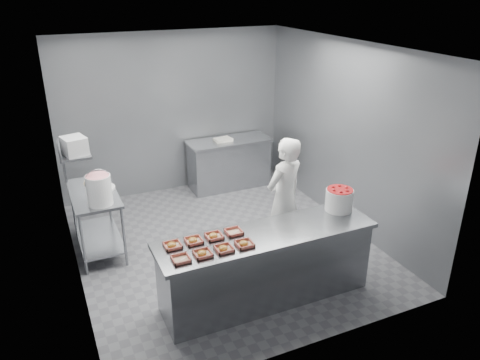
{
  "coord_description": "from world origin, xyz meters",
  "views": [
    {
      "loc": [
        -2.19,
        -5.47,
        3.57
      ],
      "look_at": [
        0.18,
        -0.2,
        1.07
      ],
      "focal_mm": 35.0,
      "sensor_mm": 36.0,
      "label": 1
    }
  ],
  "objects_px": {
    "tray_6": "(214,236)",
    "tray_7": "(234,232)",
    "appliance": "(74,146)",
    "service_counter": "(266,266)",
    "tray_5": "(193,241)",
    "strawberry_tub": "(339,199)",
    "tray_2": "(224,249)",
    "tray_3": "(244,244)",
    "glaze_bucket": "(99,189)",
    "back_counter": "(229,163)",
    "tray_0": "(181,259)",
    "tray_1": "(203,254)",
    "tray_4": "(172,245)",
    "prep_table": "(96,212)",
    "worker": "(284,198)"
  },
  "relations": [
    {
      "from": "tray_4",
      "to": "tray_2",
      "type": "bearing_deg",
      "value": -31.18
    },
    {
      "from": "tray_1",
      "to": "tray_4",
      "type": "distance_m",
      "value": 0.38
    },
    {
      "from": "tray_2",
      "to": "tray_3",
      "type": "height_order",
      "value": "same"
    },
    {
      "from": "tray_6",
      "to": "appliance",
      "type": "relative_size",
      "value": 0.63
    },
    {
      "from": "tray_1",
      "to": "strawberry_tub",
      "type": "xyz_separation_m",
      "value": [
        1.92,
        0.3,
        0.13
      ]
    },
    {
      "from": "strawberry_tub",
      "to": "glaze_bucket",
      "type": "distance_m",
      "value": 3.03
    },
    {
      "from": "tray_4",
      "to": "glaze_bucket",
      "type": "bearing_deg",
      "value": 111.0
    },
    {
      "from": "tray_0",
      "to": "tray_6",
      "type": "bearing_deg",
      "value": 31.34
    },
    {
      "from": "tray_0",
      "to": "worker",
      "type": "relative_size",
      "value": 0.11
    },
    {
      "from": "service_counter",
      "to": "tray_1",
      "type": "bearing_deg",
      "value": -170.14
    },
    {
      "from": "tray_5",
      "to": "appliance",
      "type": "height_order",
      "value": "appliance"
    },
    {
      "from": "tray_4",
      "to": "worker",
      "type": "relative_size",
      "value": 0.11
    },
    {
      "from": "back_counter",
      "to": "tray_0",
      "type": "relative_size",
      "value": 8.01
    },
    {
      "from": "tray_2",
      "to": "tray_6",
      "type": "bearing_deg",
      "value": 90.0
    },
    {
      "from": "service_counter",
      "to": "appliance",
      "type": "height_order",
      "value": "appliance"
    },
    {
      "from": "back_counter",
      "to": "tray_0",
      "type": "bearing_deg",
      "value": -120.16
    },
    {
      "from": "tray_7",
      "to": "appliance",
      "type": "bearing_deg",
      "value": 133.66
    },
    {
      "from": "back_counter",
      "to": "glaze_bucket",
      "type": "relative_size",
      "value": 3.11
    },
    {
      "from": "tray_5",
      "to": "appliance",
      "type": "bearing_deg",
      "value": 122.63
    },
    {
      "from": "tray_5",
      "to": "service_counter",
      "type": "bearing_deg",
      "value": -9.86
    },
    {
      "from": "worker",
      "to": "tray_6",
      "type": "bearing_deg",
      "value": 8.08
    },
    {
      "from": "prep_table",
      "to": "tray_7",
      "type": "xyz_separation_m",
      "value": [
        1.3,
        -1.8,
        0.33
      ]
    },
    {
      "from": "worker",
      "to": "tray_5",
      "type": "bearing_deg",
      "value": 4.23
    },
    {
      "from": "tray_6",
      "to": "appliance",
      "type": "bearing_deg",
      "value": 128.53
    },
    {
      "from": "tray_5",
      "to": "strawberry_tub",
      "type": "height_order",
      "value": "strawberry_tub"
    },
    {
      "from": "tray_7",
      "to": "glaze_bucket",
      "type": "bearing_deg",
      "value": 132.08
    },
    {
      "from": "service_counter",
      "to": "tray_2",
      "type": "relative_size",
      "value": 13.88
    },
    {
      "from": "tray_2",
      "to": "appliance",
      "type": "height_order",
      "value": "appliance"
    },
    {
      "from": "tray_5",
      "to": "worker",
      "type": "bearing_deg",
      "value": 23.59
    },
    {
      "from": "tray_1",
      "to": "prep_table",
      "type": "bearing_deg",
      "value": 111.24
    },
    {
      "from": "tray_1",
      "to": "tray_4",
      "type": "height_order",
      "value": "same"
    },
    {
      "from": "tray_6",
      "to": "tray_7",
      "type": "height_order",
      "value": "tray_6"
    },
    {
      "from": "tray_1",
      "to": "tray_4",
      "type": "bearing_deg",
      "value": 129.57
    },
    {
      "from": "service_counter",
      "to": "appliance",
      "type": "bearing_deg",
      "value": 137.24
    },
    {
      "from": "prep_table",
      "to": "tray_0",
      "type": "relative_size",
      "value": 6.4
    },
    {
      "from": "tray_2",
      "to": "tray_4",
      "type": "distance_m",
      "value": 0.56
    },
    {
      "from": "tray_0",
      "to": "tray_1",
      "type": "bearing_deg",
      "value": -0.0
    },
    {
      "from": "prep_table",
      "to": "tray_7",
      "type": "relative_size",
      "value": 6.4
    },
    {
      "from": "tray_2",
      "to": "tray_7",
      "type": "height_order",
      "value": "tray_2"
    },
    {
      "from": "back_counter",
      "to": "worker",
      "type": "bearing_deg",
      "value": -95.33
    },
    {
      "from": "glaze_bucket",
      "to": "appliance",
      "type": "bearing_deg",
      "value": 145.44
    },
    {
      "from": "tray_3",
      "to": "worker",
      "type": "bearing_deg",
      "value": 42.71
    },
    {
      "from": "tray_1",
      "to": "tray_6",
      "type": "relative_size",
      "value": 1.0
    },
    {
      "from": "tray_6",
      "to": "glaze_bucket",
      "type": "relative_size",
      "value": 0.39
    },
    {
      "from": "strawberry_tub",
      "to": "back_counter",
      "type": "bearing_deg",
      "value": 93.32
    },
    {
      "from": "tray_6",
      "to": "glaze_bucket",
      "type": "xyz_separation_m",
      "value": [
        -1.01,
        1.39,
        0.19
      ]
    },
    {
      "from": "tray_5",
      "to": "strawberry_tub",
      "type": "bearing_deg",
      "value": 0.14
    },
    {
      "from": "tray_2",
      "to": "tray_4",
      "type": "height_order",
      "value": "same"
    },
    {
      "from": "tray_0",
      "to": "tray_2",
      "type": "height_order",
      "value": "tray_2"
    },
    {
      "from": "worker",
      "to": "service_counter",
      "type": "bearing_deg",
      "value": 30.74
    }
  ]
}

